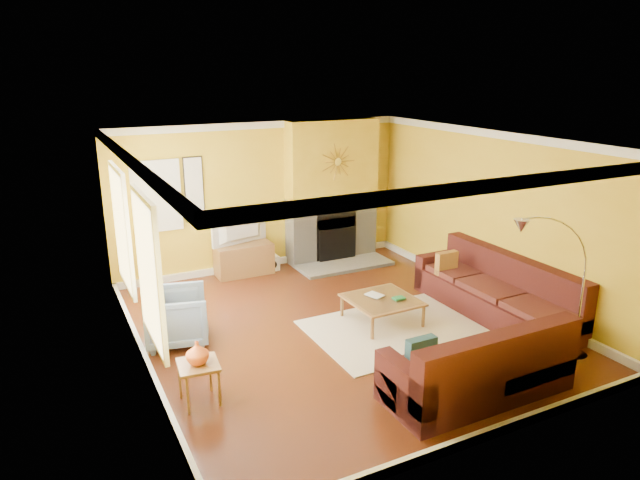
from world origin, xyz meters
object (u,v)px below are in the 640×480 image
armchair (177,317)px  side_table (199,383)px  coffee_table (382,310)px  sectional_sofa (445,309)px  media_console (244,259)px  arc_lamp (552,293)px

armchair → side_table: (-0.13, -1.59, -0.13)m
coffee_table → armchair: bearing=165.6°
sectional_sofa → media_console: bearing=113.2°
side_table → coffee_table: bearing=16.2°
sectional_sofa → media_console: sectional_sofa is taller
coffee_table → sectional_sofa: bearing=-61.2°
sectional_sofa → coffee_table: size_ratio=3.58×
arc_lamp → media_console: bearing=114.5°
side_table → armchair: bearing=85.3°
sectional_sofa → armchair: size_ratio=4.17×
armchair → arc_lamp: 4.86m
media_console → armchair: armchair is taller
armchair → arc_lamp: (3.94, -2.76, 0.62)m
sectional_sofa → side_table: size_ratio=7.09×
armchair → media_console: bearing=-25.6°
media_console → side_table: size_ratio=2.12×
coffee_table → side_table: side_table is taller
coffee_table → arc_lamp: size_ratio=0.48×
arc_lamp → coffee_table: bearing=118.5°
media_console → armchair: bearing=-128.7°
sectional_sofa → arc_lamp: (0.64, -1.19, 0.55)m
arc_lamp → side_table: bearing=164.0°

